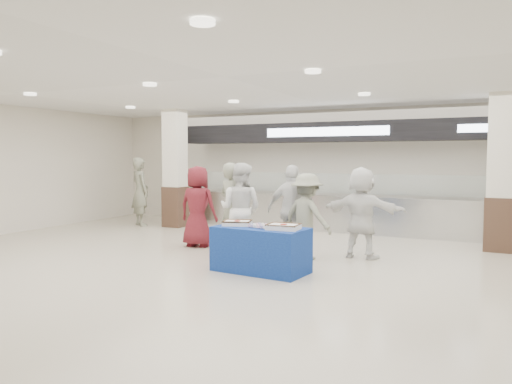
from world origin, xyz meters
The scene contains 15 objects.
ground centered at (0.00, 0.00, 0.00)m, with size 14.00×14.00×0.00m, color beige.
serving_line centered at (0.00, 5.40, 1.16)m, with size 8.70×0.85×2.80m.
column_left centered at (-4.00, 4.20, 1.53)m, with size 0.55×0.55×3.20m.
column_right centered at (4.00, 4.20, 1.53)m, with size 0.55×0.55×3.20m.
display_table centered at (0.47, 0.36, 0.38)m, with size 1.55×0.78×0.75m, color navy.
sheet_cake_left centered at (0.01, 0.40, 0.80)m, with size 0.55×0.49×0.10m.
sheet_cake_right centered at (0.91, 0.30, 0.80)m, with size 0.53×0.43×0.10m.
cupcake_tray centered at (0.48, 0.34, 0.78)m, with size 0.39×0.33×0.06m.
civilian_maroon centered at (-1.76, 1.89, 0.86)m, with size 0.84×0.55×1.72m, color maroon.
soldier_a centered at (-0.83, 1.70, 0.90)m, with size 0.66×0.43×1.80m, color gray.
chef_tall centered at (-0.52, 1.50, 0.90)m, with size 0.88×0.68×1.80m, color white.
chef_short centered at (0.40, 1.94, 0.88)m, with size 1.03×0.43×1.76m, color white.
soldier_b centered at (0.78, 1.70, 0.81)m, with size 1.04×0.60×1.61m, color gray.
civilian_white centered at (1.68, 2.25, 0.87)m, with size 1.61×0.51×1.73m, color white.
soldier_bg centered at (-5.00, 3.93, 0.95)m, with size 0.69×0.46×1.90m, color gray.
Camera 1 is at (4.06, -7.03, 1.92)m, focal length 35.00 mm.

